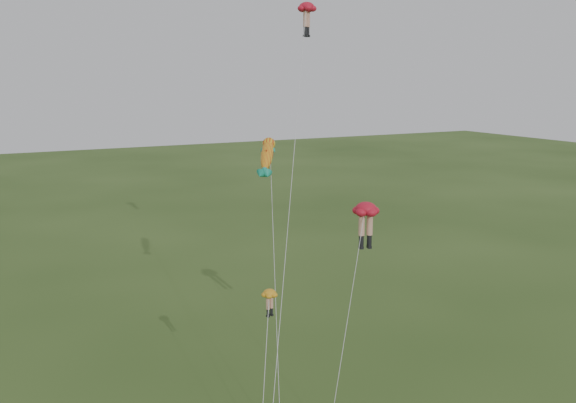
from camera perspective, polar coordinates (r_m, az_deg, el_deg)
name	(u,v)px	position (r m, az deg, el deg)	size (l,w,h in m)	color
legs_kite_red_high	(306,17)	(45.55, 1.61, 16.09)	(10.61, 14.54, 24.46)	red
legs_kite_red_mid	(366,214)	(37.76, 6.91, -1.15)	(5.41, 4.41, 12.25)	red
legs_kite_yellow	(269,306)	(32.83, -1.70, -9.28)	(2.38, 2.93, 8.88)	orange
fish_kite	(267,155)	(42.16, -1.85, 4.14)	(5.43, 11.72, 15.71)	gold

